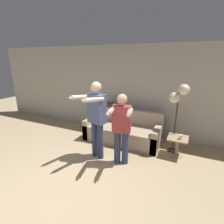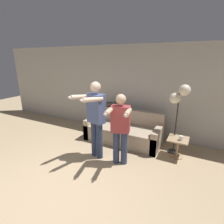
# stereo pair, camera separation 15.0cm
# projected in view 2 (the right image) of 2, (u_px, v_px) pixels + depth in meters

# --- Properties ---
(ground_plane) EXTENTS (16.00, 16.00, 0.00)m
(ground_plane) POSITION_uv_depth(u_px,v_px,m) (50.00, 198.00, 2.90)
(ground_plane) COLOR tan
(wall_back) EXTENTS (10.00, 0.05, 2.60)m
(wall_back) POSITION_uv_depth(u_px,v_px,m) (127.00, 90.00, 5.22)
(wall_back) COLOR #B7B2A8
(wall_back) RESTS_ON ground_plane
(couch) EXTENTS (2.06, 0.85, 0.84)m
(couch) POSITION_uv_depth(u_px,v_px,m) (123.00, 132.00, 4.84)
(couch) COLOR tan
(couch) RESTS_ON ground_plane
(person_left) EXTENTS (0.58, 0.75, 1.76)m
(person_left) POSITION_uv_depth(u_px,v_px,m) (96.00, 116.00, 3.83)
(person_left) COLOR #2D3856
(person_left) RESTS_ON ground_plane
(person_right) EXTENTS (0.57, 0.75, 1.55)m
(person_right) POSITION_uv_depth(u_px,v_px,m) (120.00, 126.00, 3.60)
(person_right) COLOR #2D3856
(person_right) RESTS_ON ground_plane
(cat) EXTENTS (0.46, 0.14, 0.18)m
(cat) POSITION_uv_depth(u_px,v_px,m) (111.00, 104.00, 5.17)
(cat) COLOR #3D3833
(cat) RESTS_ON couch
(floor_lamp) EXTENTS (0.43, 0.25, 1.68)m
(floor_lamp) POSITION_uv_depth(u_px,v_px,m) (179.00, 98.00, 3.91)
(floor_lamp) COLOR black
(floor_lamp) RESTS_ON ground_plane
(side_table) EXTENTS (0.45, 0.45, 0.46)m
(side_table) POSITION_uv_depth(u_px,v_px,m) (178.00, 144.00, 4.03)
(side_table) COLOR #A38460
(side_table) RESTS_ON ground_plane
(cup) EXTENTS (0.08, 0.08, 0.10)m
(cup) POSITION_uv_depth(u_px,v_px,m) (181.00, 138.00, 3.90)
(cup) COLOR white
(cup) RESTS_ON side_table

